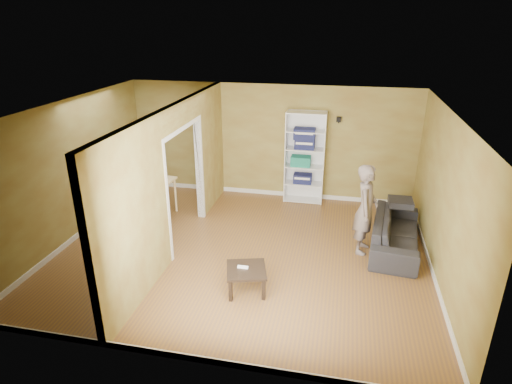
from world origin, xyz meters
TOP-DOWN VIEW (x-y plane):
  - room_shell at (0.00, 0.00)m, footprint 6.50×6.50m
  - partition at (-1.20, 0.00)m, footprint 0.22×5.50m
  - wall_speaker at (1.50, 2.69)m, footprint 0.10×0.10m
  - sofa at (2.70, 0.73)m, footprint 2.13×1.10m
  - person at (2.11, 0.48)m, footprint 0.78×0.65m
  - bookshelf at (0.82, 2.61)m, footprint 0.87×0.38m
  - paper_box_navy_a at (0.79, 2.56)m, footprint 0.41×0.26m
  - paper_box_teal at (0.73, 2.56)m, footprint 0.43×0.28m
  - paper_box_navy_b at (0.80, 2.56)m, footprint 0.43×0.28m
  - paper_box_navy_c at (0.79, 2.56)m, footprint 0.46×0.30m
  - coffee_table at (0.34, -1.16)m, footprint 0.59×0.59m
  - game_controller at (0.28, -1.15)m, footprint 0.17×0.04m
  - dining_table at (-2.45, 1.08)m, footprint 1.27×0.85m
  - chair_left at (-3.26, 1.07)m, footprint 0.48×0.48m
  - chair_near at (-2.44, 0.52)m, footprint 0.57×0.57m
  - chair_far at (-2.46, 1.68)m, footprint 0.58×0.58m

SIDE VIEW (x-z plane):
  - coffee_table at x=0.34m, z-range 0.14..0.53m
  - sofa at x=2.70m, z-range 0.00..0.78m
  - game_controller at x=0.28m, z-range 0.39..0.43m
  - chair_left at x=-3.26m, z-range 0.00..0.89m
  - chair_far at x=-2.46m, z-range 0.00..0.96m
  - chair_near at x=-2.44m, z-range 0.00..1.04m
  - paper_box_navy_a at x=0.79m, z-range 0.44..0.64m
  - dining_table at x=-2.45m, z-range 0.32..1.11m
  - paper_box_teal at x=0.73m, z-range 0.84..1.06m
  - person at x=2.11m, z-range 0.00..1.92m
  - bookshelf at x=0.82m, z-range 0.00..2.07m
  - room_shell at x=0.00m, z-range -1.95..4.55m
  - partition at x=-1.20m, z-range 0.00..2.60m
  - paper_box_navy_b at x=0.80m, z-range 1.25..1.47m
  - paper_box_navy_c at x=0.79m, z-range 1.48..1.72m
  - wall_speaker at x=1.50m, z-range 1.85..1.95m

